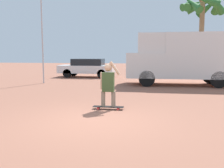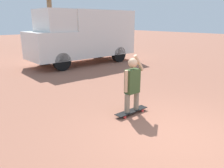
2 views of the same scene
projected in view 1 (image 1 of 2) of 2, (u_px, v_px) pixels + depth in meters
name	position (u px, v px, depth m)	size (l,w,h in m)	color
ground_plane	(95.00, 121.00, 6.93)	(80.00, 80.00, 0.00)	#935B47
skateboard	(108.00, 107.00, 8.34)	(1.03, 0.23, 0.09)	black
person_skateboarder	(108.00, 83.00, 8.24)	(0.67, 0.25, 1.52)	gray
camper_van	(183.00, 57.00, 14.55)	(6.19, 2.30, 3.01)	black
parked_car_white	(87.00, 67.00, 19.69)	(4.35, 1.79, 1.44)	black
palm_tree_near_van	(202.00, 7.00, 23.77)	(4.33, 4.39, 7.61)	#8E704C
flagpole	(43.00, 16.00, 15.15)	(1.02, 0.12, 7.15)	#B7B7BC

